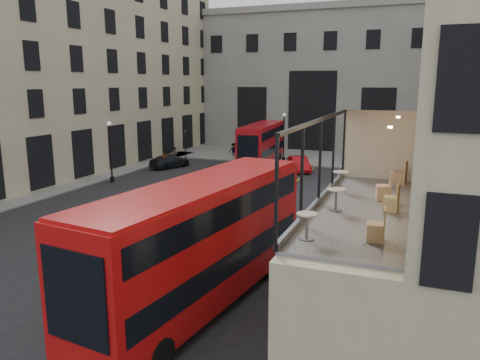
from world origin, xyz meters
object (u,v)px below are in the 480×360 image
(car_a, at_px, (200,186))
(cafe_chair_a, at_px, (376,231))
(pedestrian_b, at_px, (234,150))
(cafe_table_far, at_px, (341,178))
(pedestrian_c, at_px, (364,150))
(cafe_table_near, at_px, (307,222))
(street_lamp_a, at_px, (111,155))
(car_b, at_px, (299,164))
(cafe_chair_c, at_px, (384,192))
(traffic_light_far, at_px, (185,142))
(pedestrian_e, at_px, (164,160))
(street_lamp_b, at_px, (284,140))
(bus_near, at_px, (202,237))
(traffic_light_near, at_px, (263,183))
(cafe_table_mid, at_px, (336,196))
(bus_far, at_px, (262,142))
(cafe_chair_b, at_px, (391,203))
(cyclist, at_px, (240,211))
(cafe_chair_d, at_px, (400,177))
(car_c, at_px, (170,161))
(bicycle, at_px, (210,225))
(pedestrian_d, at_px, (409,164))
(pedestrian_a, at_px, (175,154))

(car_a, xyz_separation_m, cafe_chair_a, (15.03, -20.21, 4.22))
(pedestrian_b, relative_size, cafe_table_far, 2.28)
(pedestrian_c, height_order, cafe_table_near, cafe_table_near)
(street_lamp_a, distance_m, car_b, 17.93)
(cafe_table_far, bearing_deg, cafe_chair_c, -28.87)
(traffic_light_far, relative_size, pedestrian_e, 2.03)
(street_lamp_b, distance_m, bus_near, 34.56)
(cafe_table_far, bearing_deg, traffic_light_near, 123.01)
(cafe_table_near, bearing_deg, car_a, 122.75)
(cafe_table_mid, bearing_deg, cafe_table_near, -94.08)
(bus_far, relative_size, pedestrian_c, 6.35)
(car_a, bearing_deg, cafe_chair_c, -57.47)
(cafe_table_far, height_order, cafe_chair_b, cafe_chair_b)
(street_lamp_b, xyz_separation_m, cafe_table_near, (11.49, -37.82, 2.67))
(cafe_table_near, height_order, cafe_table_mid, cafe_table_mid)
(car_a, relative_size, pedestrian_b, 2.29)
(car_a, relative_size, pedestrian_c, 2.20)
(pedestrian_b, bearing_deg, cyclist, -97.99)
(street_lamp_b, height_order, cafe_table_near, street_lamp_b)
(traffic_light_far, height_order, cafe_chair_b, cafe_chair_b)
(street_lamp_a, relative_size, pedestrian_c, 3.05)
(traffic_light_near, bearing_deg, cafe_table_far, -56.99)
(cafe_table_far, height_order, cafe_chair_c, cafe_chair_c)
(bus_near, xyz_separation_m, pedestrian_b, (-12.72, 34.58, -1.95))
(pedestrian_b, relative_size, cafe_chair_d, 1.73)
(car_c, distance_m, cafe_chair_b, 35.33)
(bus_near, bearing_deg, bicycle, 113.01)
(car_a, bearing_deg, pedestrian_e, 123.77)
(pedestrian_e, distance_m, cafe_chair_d, 31.39)
(pedestrian_c, height_order, cafe_chair_b, cafe_chair_b)
(street_lamp_b, distance_m, pedestrian_d, 13.50)
(pedestrian_a, relative_size, cafe_chair_a, 1.74)
(pedestrian_a, height_order, cafe_table_mid, cafe_table_mid)
(car_b, bearing_deg, street_lamp_a, -168.82)
(bicycle, distance_m, cafe_table_far, 11.31)
(car_c, bearing_deg, pedestrian_e, 111.70)
(car_a, bearing_deg, street_lamp_a, 162.02)
(traffic_light_near, xyz_separation_m, pedestrian_b, (-11.22, 22.64, -1.59))
(cafe_chair_b, height_order, cafe_chair_d, cafe_chair_d)
(bus_far, distance_m, pedestrian_a, 10.10)
(cafe_chair_d, bearing_deg, pedestrian_b, 122.81)
(bicycle, relative_size, cyclist, 0.97)
(cafe_chair_a, height_order, cafe_chair_b, cafe_chair_b)
(car_a, relative_size, car_c, 0.84)
(car_a, xyz_separation_m, bicycle, (4.83, -8.59, -0.16))
(pedestrian_a, bearing_deg, cafe_chair_d, -44.66)
(bicycle, relative_size, cafe_chair_a, 2.08)
(street_lamp_a, relative_size, cafe_table_far, 7.25)
(traffic_light_far, bearing_deg, bus_far, 20.28)
(traffic_light_near, bearing_deg, bicycle, -118.31)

